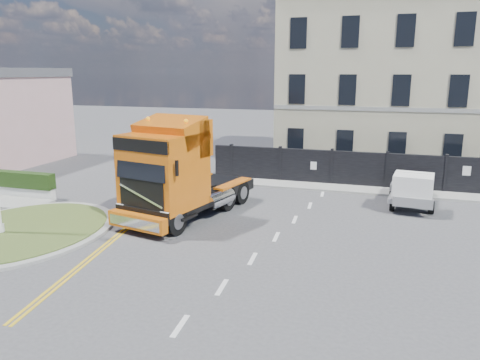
% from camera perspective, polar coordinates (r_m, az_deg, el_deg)
% --- Properties ---
extents(ground, '(120.00, 120.00, 0.00)m').
position_cam_1_polar(ground, '(19.78, -3.71, -5.70)').
color(ground, '#424244').
rests_on(ground, ground).
extents(traffic_island, '(6.80, 6.80, 0.17)m').
position_cam_1_polar(traffic_island, '(20.93, -25.14, -5.66)').
color(traffic_island, gray).
rests_on(traffic_island, ground).
extents(hoarding_fence, '(18.80, 0.25, 2.00)m').
position_cam_1_polar(hoarding_fence, '(27.01, 16.46, 1.10)').
color(hoarding_fence, black).
rests_on(hoarding_fence, ground).
extents(georgian_building, '(12.30, 10.30, 12.80)m').
position_cam_1_polar(georgian_building, '(33.98, 16.31, 11.58)').
color(georgian_building, '#BBB594').
rests_on(georgian_building, ground).
extents(pavement_far, '(20.00, 1.60, 0.12)m').
position_cam_1_polar(pavement_far, '(26.34, 15.09, -1.21)').
color(pavement_far, gray).
rests_on(pavement_far, ground).
extents(truck, '(4.25, 7.76, 4.40)m').
position_cam_1_polar(truck, '(20.32, -7.97, 0.49)').
color(truck, black).
rests_on(truck, ground).
extents(flatbed_pickup, '(2.18, 4.47, 1.79)m').
position_cam_1_polar(flatbed_pickup, '(23.38, 20.24, -1.08)').
color(flatbed_pickup, gray).
rests_on(flatbed_pickup, ground).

